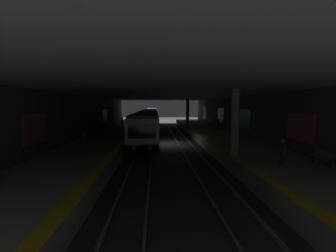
% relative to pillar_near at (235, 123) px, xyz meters
% --- Properties ---
extents(ground_plane, '(120.00, 120.00, 0.00)m').
position_rel_pillar_near_xyz_m(ground_plane, '(11.33, 4.35, -3.33)').
color(ground_plane, '#383A38').
extents(track_left, '(60.00, 1.53, 0.16)m').
position_rel_pillar_near_xyz_m(track_left, '(11.33, 2.15, -3.25)').
color(track_left, gray).
rests_on(track_left, ground).
extents(track_right, '(60.00, 1.53, 0.16)m').
position_rel_pillar_near_xyz_m(track_right, '(11.33, 6.55, -3.25)').
color(track_right, gray).
rests_on(track_right, ground).
extents(platform_left, '(60.00, 5.30, 1.06)m').
position_rel_pillar_near_xyz_m(platform_left, '(11.33, -2.20, -2.80)').
color(platform_left, '#A8A59E').
rests_on(platform_left, ground).
extents(platform_right, '(60.00, 5.30, 1.06)m').
position_rel_pillar_near_xyz_m(platform_right, '(11.33, 10.90, -2.80)').
color(platform_right, '#A8A59E').
rests_on(platform_right, ground).
extents(wall_left, '(60.00, 0.56, 5.60)m').
position_rel_pillar_near_xyz_m(wall_left, '(11.39, -5.10, -0.52)').
color(wall_left, '#56565B').
rests_on(wall_left, ground).
extents(wall_right, '(60.00, 0.56, 5.60)m').
position_rel_pillar_near_xyz_m(wall_right, '(11.33, 13.80, -0.52)').
color(wall_right, '#56565B').
rests_on(wall_right, ground).
extents(ceiling_slab, '(60.00, 19.40, 0.40)m').
position_rel_pillar_near_xyz_m(ceiling_slab, '(11.33, 4.35, 2.47)').
color(ceiling_slab, '#ADAAA3').
rests_on(ceiling_slab, wall_left).
extents(pillar_near, '(0.56, 0.56, 4.55)m').
position_rel_pillar_near_xyz_m(pillar_near, '(0.00, 0.00, 0.00)').
color(pillar_near, gray).
rests_on(pillar_near, platform_left).
extents(pillar_far, '(0.56, 0.56, 4.55)m').
position_rel_pillar_near_xyz_m(pillar_far, '(24.17, 0.00, 0.00)').
color(pillar_far, gray).
rests_on(pillar_far, platform_left).
extents(metro_train, '(57.85, 2.83, 3.49)m').
position_rel_pillar_near_xyz_m(metro_train, '(31.99, 6.55, -1.30)').
color(metro_train, '#B7BCC6').
rests_on(metro_train, track_right).
extents(bench_left_near, '(1.70, 0.47, 0.86)m').
position_rel_pillar_near_xyz_m(bench_left_near, '(-2.98, -4.18, -1.75)').
color(bench_left_near, '#262628').
rests_on(bench_left_near, platform_left).
extents(bench_left_mid, '(1.70, 0.47, 0.86)m').
position_rel_pillar_near_xyz_m(bench_left_mid, '(25.93, -4.18, -1.75)').
color(bench_left_mid, '#262628').
rests_on(bench_left_mid, platform_left).
extents(bench_right_near, '(1.70, 0.47, 0.86)m').
position_rel_pillar_near_xyz_m(bench_right_near, '(22.81, 12.88, -1.75)').
color(bench_right_near, '#262628').
rests_on(bench_right_near, platform_right).
extents(bench_right_mid, '(1.70, 0.47, 0.86)m').
position_rel_pillar_near_xyz_m(bench_right_mid, '(27.39, 12.88, -1.75)').
color(bench_right_mid, '#262628').
rests_on(bench_right_mid, platform_right).
extents(person_waiting_near, '(0.60, 0.22, 1.58)m').
position_rel_pillar_near_xyz_m(person_waiting_near, '(23.10, 10.91, -1.42)').
color(person_waiting_near, '#3F3F3F').
rests_on(person_waiting_near, platform_right).
extents(person_walking_mid, '(0.60, 0.22, 1.54)m').
position_rel_pillar_near_xyz_m(person_walking_mid, '(-3.09, -1.72, -1.45)').
color(person_walking_mid, '#3F3F3F').
rests_on(person_walking_mid, platform_left).
extents(person_standing_far, '(0.60, 0.22, 1.61)m').
position_rel_pillar_near_xyz_m(person_standing_far, '(18.49, -3.75, -1.41)').
color(person_standing_far, '#3C3C3C').
rests_on(person_standing_far, platform_left).
extents(suitcase_rolling, '(0.42, 0.27, 0.91)m').
position_rel_pillar_near_xyz_m(suitcase_rolling, '(10.56, -3.87, -1.97)').
color(suitcase_rolling, navy).
rests_on(suitcase_rolling, platform_left).
extents(trash_bin, '(0.44, 0.44, 0.85)m').
position_rel_pillar_near_xyz_m(trash_bin, '(6.36, 12.15, -1.85)').
color(trash_bin, '#595B5E').
rests_on(trash_bin, platform_right).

